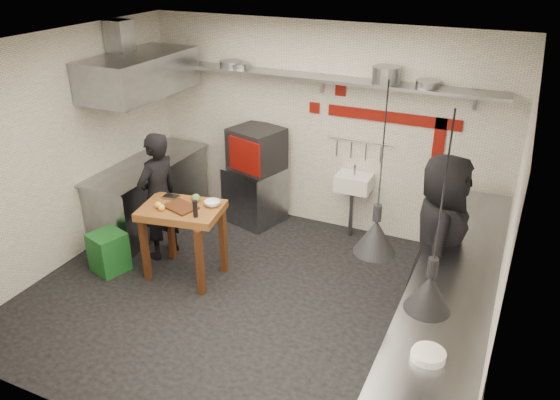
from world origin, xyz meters
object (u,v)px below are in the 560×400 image
at_px(combi_oven, 257,149).
at_px(chef_right, 439,239).
at_px(oven_stand, 255,195).
at_px(prep_table, 184,242).
at_px(chef_left, 159,197).
at_px(green_bin, 109,252).

height_order(combi_oven, chef_right, chef_right).
relative_size(oven_stand, combi_oven, 1.25).
relative_size(oven_stand, prep_table, 0.87).
bearing_deg(chef_left, combi_oven, 165.07).
bearing_deg(combi_oven, prep_table, -77.58).
distance_m(green_bin, prep_table, 0.99).
relative_size(green_bin, chef_right, 0.27).
xyz_separation_m(combi_oven, chef_right, (2.70, -1.18, -0.17)).
xyz_separation_m(prep_table, chef_right, (2.83, 0.49, 0.46)).
bearing_deg(chef_right, chef_left, 87.70).
xyz_separation_m(green_bin, chef_right, (3.75, 0.79, 0.67)).
relative_size(combi_oven, chef_left, 0.39).
bearing_deg(oven_stand, prep_table, -76.76).
bearing_deg(combi_oven, green_bin, -101.07).
relative_size(green_bin, chef_left, 0.30).
relative_size(prep_table, chef_right, 0.50).
xyz_separation_m(combi_oven, prep_table, (-0.13, -1.68, -0.63)).
bearing_deg(prep_table, chef_right, -0.36).
xyz_separation_m(green_bin, chef_left, (0.38, 0.58, 0.57)).
bearing_deg(oven_stand, combi_oven, 71.99).
height_order(oven_stand, combi_oven, combi_oven).
bearing_deg(green_bin, chef_left, 56.93).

